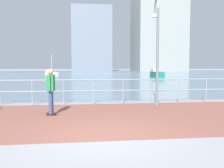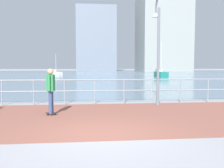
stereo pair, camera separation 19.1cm
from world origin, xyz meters
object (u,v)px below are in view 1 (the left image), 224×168
(sailboat_blue, at_px, (51,73))
(sailboat_yellow, at_px, (157,74))
(skateboarder, at_px, (51,87))
(lamppost, at_px, (157,45))

(sailboat_blue, xyz_separation_m, sailboat_yellow, (18.25, -10.93, 0.15))
(sailboat_blue, distance_m, sailboat_yellow, 21.27)
(skateboarder, xyz_separation_m, sailboat_blue, (-4.90, 41.09, -0.61))
(skateboarder, bearing_deg, sailboat_yellow, 66.12)
(lamppost, height_order, sailboat_blue, lamppost)
(sailboat_blue, height_order, sailboat_yellow, sailboat_yellow)
(lamppost, relative_size, skateboarder, 2.93)
(sailboat_yellow, bearing_deg, sailboat_blue, 149.09)
(lamppost, distance_m, sailboat_blue, 40.24)
(skateboarder, bearing_deg, sailboat_blue, 96.80)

